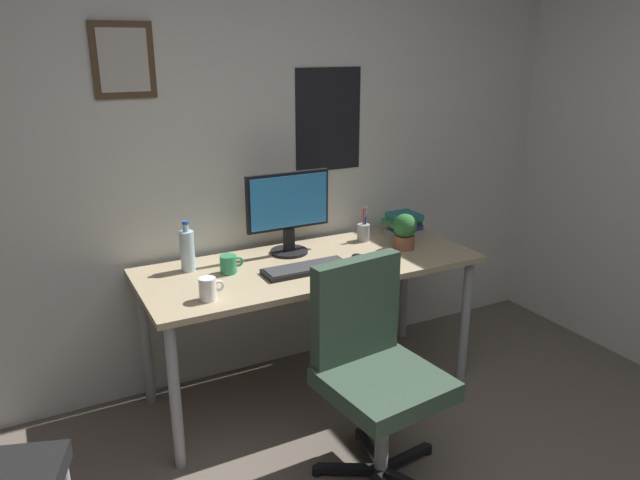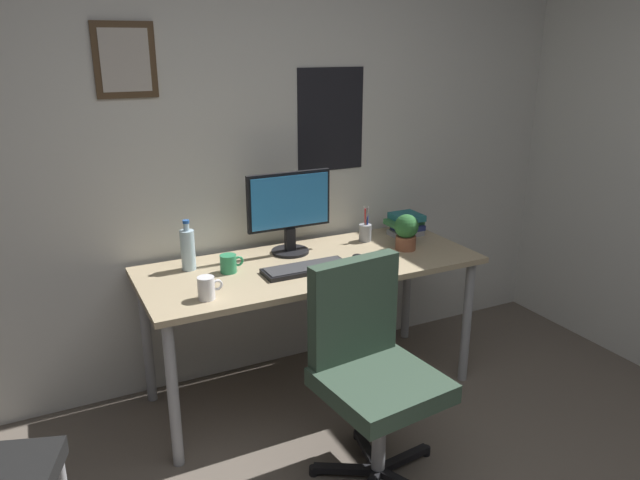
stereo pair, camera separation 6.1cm
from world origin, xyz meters
name	(u,v)px [view 2 (the right image)]	position (x,y,z in m)	size (l,w,h in m)	color
wall_back	(226,144)	(0.00, 2.15, 1.30)	(4.40, 0.10, 2.60)	silver
desk	(311,276)	(0.28, 1.72, 0.66)	(1.72, 0.69, 0.74)	tan
office_chair	(370,362)	(0.23, 1.04, 0.53)	(0.57, 0.57, 0.95)	#334738
monitor	(289,209)	(0.25, 1.91, 0.98)	(0.46, 0.20, 0.43)	black
keyboard	(306,268)	(0.21, 1.63, 0.75)	(0.43, 0.15, 0.03)	black
computer_mouse	(360,258)	(0.51, 1.62, 0.76)	(0.06, 0.11, 0.04)	black
water_bottle	(188,249)	(-0.30, 1.91, 0.84)	(0.07, 0.07, 0.25)	silver
coffee_mug_near	(229,264)	(-0.13, 1.78, 0.78)	(0.12, 0.08, 0.09)	#2D8C59
coffee_mug_far	(207,288)	(-0.32, 1.52, 0.79)	(0.11, 0.07, 0.10)	white
potted_plant	(406,231)	(0.83, 1.68, 0.84)	(0.13, 0.13, 0.20)	brown
pen_cup	(365,232)	(0.71, 1.90, 0.79)	(0.07, 0.07, 0.20)	#9EA0A5
book_stack_left	(406,224)	(0.98, 1.90, 0.80)	(0.21, 0.17, 0.13)	gray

